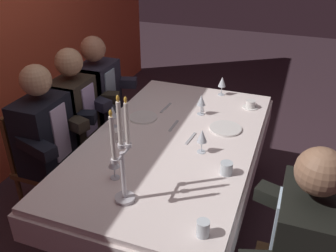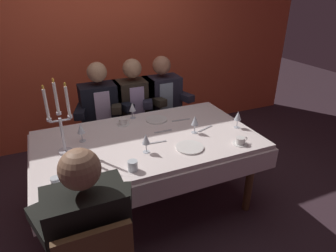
# 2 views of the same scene
# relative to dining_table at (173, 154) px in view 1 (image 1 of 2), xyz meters

# --- Properties ---
(ground_plane) EXTENTS (12.00, 12.00, 0.00)m
(ground_plane) POSITION_rel_dining_table_xyz_m (0.00, 0.00, -0.62)
(ground_plane) COLOR #38262E
(dining_table) EXTENTS (1.94, 1.14, 0.74)m
(dining_table) POSITION_rel_dining_table_xyz_m (0.00, 0.00, 0.00)
(dining_table) COLOR white
(dining_table) RESTS_ON ground_plane
(candelabra) EXTENTS (0.19, 0.11, 0.61)m
(candelabra) POSITION_rel_dining_table_xyz_m (-0.68, 0.03, 0.37)
(candelabra) COLOR silver
(candelabra) RESTS_ON dining_table
(dinner_plate_0) EXTENTS (0.21, 0.21, 0.01)m
(dinner_plate_0) POSITION_rel_dining_table_xyz_m (0.21, 0.31, 0.13)
(dinner_plate_0) COLOR white
(dinner_plate_0) RESTS_ON dining_table
(dinner_plate_1) EXTENTS (0.23, 0.23, 0.01)m
(dinner_plate_1) POSITION_rel_dining_table_xyz_m (0.26, -0.31, 0.13)
(dinner_plate_1) COLOR white
(dinner_plate_1) RESTS_ON dining_table
(wine_glass_0) EXTENTS (0.07, 0.07, 0.16)m
(wine_glass_0) POSITION_rel_dining_table_xyz_m (0.43, -0.08, 0.23)
(wine_glass_0) COLOR silver
(wine_glass_0) RESTS_ON dining_table
(wine_glass_1) EXTENTS (0.07, 0.07, 0.16)m
(wine_glass_1) POSITION_rel_dining_table_xyz_m (0.02, 0.46, 0.23)
(wine_glass_1) COLOR silver
(wine_glass_1) RESTS_ON dining_table
(wine_glass_2) EXTENTS (0.07, 0.07, 0.16)m
(wine_glass_2) POSITION_rel_dining_table_xyz_m (-0.09, -0.23, 0.23)
(wine_glass_2) COLOR silver
(wine_glass_2) RESTS_ON dining_table
(wine_glass_3) EXTENTS (0.07, 0.07, 0.16)m
(wine_glass_3) POSITION_rel_dining_table_xyz_m (0.85, -0.14, 0.24)
(wine_glass_3) COLOR silver
(wine_glass_3) RESTS_ON dining_table
(wine_glass_4) EXTENTS (0.07, 0.07, 0.16)m
(wine_glass_4) POSITION_rel_dining_table_xyz_m (-0.53, 0.17, 0.24)
(wine_glass_4) COLOR silver
(wine_glass_4) RESTS_ON dining_table
(water_tumbler_0) EXTENTS (0.07, 0.07, 0.08)m
(water_tumbler_0) POSITION_rel_dining_table_xyz_m (-0.26, -0.43, 0.16)
(water_tumbler_0) COLOR silver
(water_tumbler_0) RESTS_ON dining_table
(water_tumbler_1) EXTENTS (0.06, 0.06, 0.08)m
(water_tumbler_1) POSITION_rel_dining_table_xyz_m (-0.78, -0.43, 0.16)
(water_tumbler_1) COLOR silver
(water_tumbler_1) RESTS_ON dining_table
(coffee_cup_0) EXTENTS (0.13, 0.12, 0.06)m
(coffee_cup_0) POSITION_rel_dining_table_xyz_m (0.68, -0.42, 0.15)
(coffee_cup_0) COLOR white
(coffee_cup_0) RESTS_ON dining_table
(coffee_cup_1) EXTENTS (0.13, 0.12, 0.06)m
(coffee_cup_1) POSITION_rel_dining_table_xyz_m (-0.12, 0.35, 0.15)
(coffee_cup_1) COLOR white
(coffee_cup_1) RESTS_ON dining_table
(knife_0) EXTENTS (0.18, 0.08, 0.01)m
(knife_0) POSITION_rel_dining_table_xyz_m (0.56, -0.05, 0.12)
(knife_0) COLOR #B7B7BC
(knife_0) RESTS_ON dining_table
(fork_1) EXTENTS (0.17, 0.02, 0.01)m
(fork_1) POSITION_rel_dining_table_xyz_m (0.17, 0.06, 0.12)
(fork_1) COLOR #B7B7BC
(fork_1) RESTS_ON dining_table
(fork_2) EXTENTS (0.17, 0.03, 0.01)m
(fork_2) POSITION_rel_dining_table_xyz_m (0.05, -0.11, 0.12)
(fork_2) COLOR #B7B7BC
(fork_2) RESTS_ON dining_table
(knife_3) EXTENTS (0.19, 0.03, 0.01)m
(knife_3) POSITION_rel_dining_table_xyz_m (0.44, 0.21, 0.12)
(knife_3) COLOR #B7B7BC
(knife_3) RESTS_ON dining_table
(seated_diner_0) EXTENTS (0.63, 0.48, 1.24)m
(seated_diner_0) POSITION_rel_dining_table_xyz_m (-0.66, -0.89, 0.11)
(seated_diner_0) COLOR brown
(seated_diner_0) RESTS_ON ground_plane
(seated_diner_1) EXTENTS (0.63, 0.48, 1.24)m
(seated_diner_1) POSITION_rel_dining_table_xyz_m (-0.22, 0.89, 0.11)
(seated_diner_1) COLOR brown
(seated_diner_1) RESTS_ON ground_plane
(seated_diner_2) EXTENTS (0.63, 0.48, 1.24)m
(seated_diner_2) POSITION_rel_dining_table_xyz_m (0.16, 0.89, 0.11)
(seated_diner_2) COLOR brown
(seated_diner_2) RESTS_ON ground_plane
(seated_diner_3) EXTENTS (0.63, 0.48, 1.24)m
(seated_diner_3) POSITION_rel_dining_table_xyz_m (0.51, 0.89, 0.11)
(seated_diner_3) COLOR brown
(seated_diner_3) RESTS_ON ground_plane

